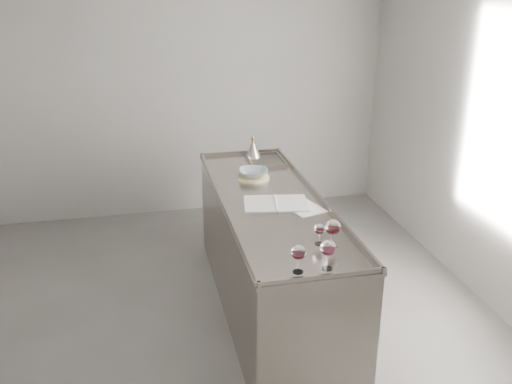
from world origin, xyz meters
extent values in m
cube|color=#585553|center=(0.00, 0.00, -0.01)|extent=(4.50, 5.00, 0.02)
cube|color=gray|center=(0.00, 2.51, 1.40)|extent=(4.50, 0.02, 2.80)
cube|color=gray|center=(0.50, 0.30, 0.46)|extent=(0.75, 2.40, 0.92)
cube|color=gray|center=(0.50, 0.30, 0.93)|extent=(0.77, 2.42, 0.02)
cube|color=gray|center=(0.50, -0.89, 0.96)|extent=(0.77, 0.02, 0.03)
cube|color=gray|center=(0.50, 1.49, 0.96)|extent=(0.77, 0.02, 0.03)
cube|color=gray|center=(0.14, 0.30, 0.96)|extent=(0.02, 2.42, 0.03)
cube|color=gray|center=(0.86, 0.30, 0.96)|extent=(0.02, 2.42, 0.03)
cube|color=#595654|center=(0.68, 1.22, 0.94)|extent=(0.30, 0.38, 0.01)
cylinder|color=white|center=(0.39, -0.78, 0.94)|extent=(0.06, 0.06, 0.00)
cylinder|color=white|center=(0.39, -0.78, 0.99)|extent=(0.01, 0.01, 0.08)
ellipsoid|color=white|center=(0.39, -0.78, 1.07)|extent=(0.09, 0.09, 0.09)
cylinder|color=#380712|center=(0.39, -0.78, 1.05)|extent=(0.06, 0.06, 0.02)
cylinder|color=white|center=(0.57, -0.78, 0.94)|extent=(0.06, 0.06, 0.00)
cylinder|color=white|center=(0.57, -0.78, 0.99)|extent=(0.01, 0.01, 0.09)
ellipsoid|color=white|center=(0.57, -0.78, 1.07)|extent=(0.09, 0.09, 0.10)
cylinder|color=#340712|center=(0.57, -0.78, 1.05)|extent=(0.07, 0.07, 0.02)
cylinder|color=white|center=(0.69, -0.53, 0.94)|extent=(0.07, 0.07, 0.00)
cylinder|color=white|center=(0.69, -0.53, 0.99)|extent=(0.01, 0.01, 0.09)
ellipsoid|color=white|center=(0.69, -0.53, 1.08)|extent=(0.10, 0.10, 0.10)
cylinder|color=#3A070C|center=(0.69, -0.53, 1.06)|extent=(0.07, 0.07, 0.02)
cylinder|color=white|center=(0.62, -0.46, 0.94)|extent=(0.05, 0.05, 0.00)
cylinder|color=white|center=(0.62, -0.46, 0.98)|extent=(0.01, 0.01, 0.07)
ellipsoid|color=white|center=(0.62, -0.46, 1.04)|extent=(0.07, 0.07, 0.07)
cylinder|color=#390710|center=(0.62, -0.46, 1.03)|extent=(0.05, 0.05, 0.02)
cube|color=silver|center=(0.40, 0.24, 0.95)|extent=(0.28, 0.36, 0.01)
cube|color=silver|center=(0.63, 0.20, 0.95)|extent=(0.28, 0.36, 0.01)
cylinder|color=white|center=(0.52, 0.22, 0.95)|extent=(0.07, 0.32, 0.01)
cube|color=white|center=(0.70, 0.13, 0.94)|extent=(0.31, 0.37, 0.00)
cylinder|color=#D0BF86|center=(0.48, 0.81, 0.95)|extent=(0.34, 0.34, 0.02)
imported|color=#87999D|center=(0.48, 0.81, 0.99)|extent=(0.27, 0.27, 0.06)
cone|color=#AAA197|center=(0.59, 1.38, 1.01)|extent=(0.15, 0.15, 0.13)
cylinder|color=#AAA197|center=(0.59, 1.38, 1.09)|extent=(0.03, 0.03, 0.03)
cylinder|color=#955729|center=(0.59, 1.38, 1.11)|extent=(0.04, 0.04, 0.02)
cone|color=#AAA197|center=(0.59, 1.38, 1.14)|extent=(0.03, 0.03, 0.04)
camera|label=1|loc=(-0.47, -3.54, 2.56)|focal=40.00mm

